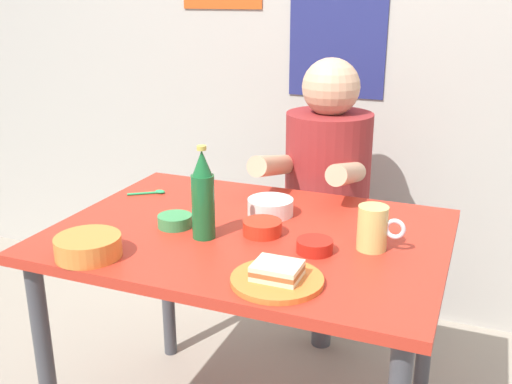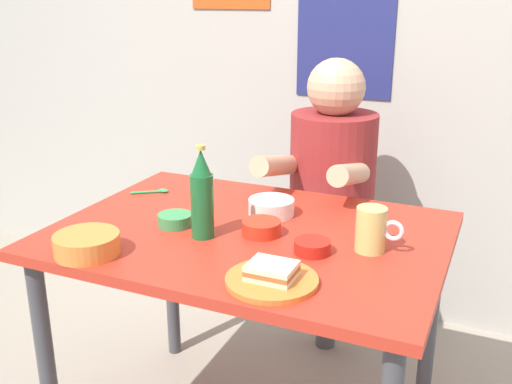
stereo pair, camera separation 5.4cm
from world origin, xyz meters
TOP-DOWN VIEW (x-y plane):
  - wall_back at (-0.00, 1.05)m, footprint 4.40×0.09m
  - dining_table at (0.00, 0.00)m, footprint 1.10×0.80m
  - stool at (0.06, 0.63)m, footprint 0.34×0.34m
  - person_seated at (0.06, 0.62)m, footprint 0.33×0.56m
  - plate_orange at (0.18, -0.28)m, footprint 0.22×0.22m
  - sandwich at (0.18, -0.28)m, footprint 0.11×0.09m
  - beer_mug at (0.35, -0.00)m, footprint 0.13×0.08m
  - beer_bottle at (-0.10, -0.09)m, footprint 0.06×0.06m
  - rice_bowl_white at (0.01, 0.14)m, footprint 0.14×0.14m
  - sambal_bowl_red at (0.22, -0.07)m, footprint 0.10×0.10m
  - dip_bowl_green at (-0.21, -0.05)m, footprint 0.10×0.10m
  - soup_bowl_orange at (-0.32, -0.32)m, footprint 0.17×0.17m
  - sauce_bowl_chili at (0.04, -0.01)m, footprint 0.11×0.11m
  - spoon at (-0.43, 0.18)m, footprint 0.11×0.08m

SIDE VIEW (x-z plane):
  - stool at x=0.06m, z-range 0.12..0.57m
  - dining_table at x=0.00m, z-range 0.28..1.02m
  - spoon at x=-0.43m, z-range 0.74..0.75m
  - plate_orange at x=0.18m, z-range 0.74..0.75m
  - sambal_bowl_red at x=0.22m, z-range 0.74..0.78m
  - dip_bowl_green at x=-0.21m, z-range 0.74..0.78m
  - sauce_bowl_chili at x=0.04m, z-range 0.74..0.78m
  - person_seated at x=0.06m, z-range 0.41..1.13m
  - rice_bowl_white at x=0.01m, z-range 0.74..0.79m
  - soup_bowl_orange at x=-0.32m, z-range 0.74..0.80m
  - sandwich at x=0.18m, z-range 0.75..0.79m
  - beer_mug at x=0.35m, z-range 0.74..0.86m
  - beer_bottle at x=-0.10m, z-range 0.73..0.99m
  - wall_back at x=0.00m, z-range 0.00..2.60m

